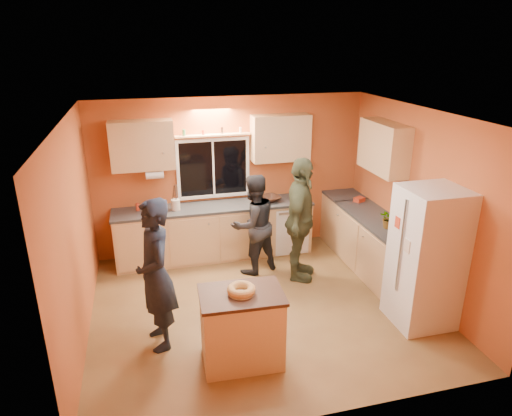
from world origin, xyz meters
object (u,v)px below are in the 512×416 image
object	(u,v)px
person_center	(253,224)
refrigerator	(426,258)
island	(242,327)
person_right	(300,220)
person_left	(156,275)

from	to	relation	value
person_center	refrigerator	bearing A→B (deg)	113.24
island	person_right	size ratio (longest dim) A/B	0.50
refrigerator	island	bearing A→B (deg)	-174.96
island	person_center	xyz separation A→B (m)	(0.65, 2.05, 0.34)
island	person_left	distance (m)	1.14
island	person_center	world-z (taller)	person_center
island	person_right	bearing A→B (deg)	55.71
person_left	island	bearing A→B (deg)	47.36
refrigerator	island	size ratio (longest dim) A/B	1.92
refrigerator	island	distance (m)	2.45
island	person_right	distance (m)	2.16
person_left	person_center	distance (m)	2.13
person_left	person_right	size ratio (longest dim) A/B	0.97
person_right	refrigerator	bearing A→B (deg)	-116.21
person_center	person_right	bearing A→B (deg)	128.22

